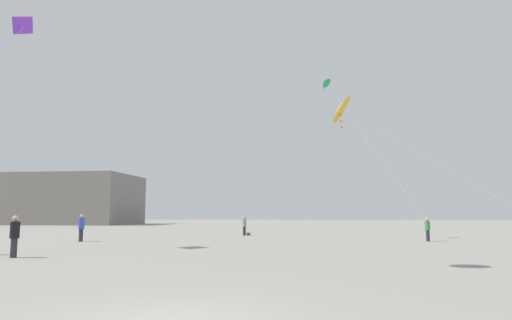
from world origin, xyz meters
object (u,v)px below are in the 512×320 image
Objects in this scene: building_left_hall at (75,200)px; handbag_beside_flyer at (248,234)px; kite_violet_delta at (21,28)px; person_in_green at (428,228)px; kite_amber_diamond at (341,109)px; person_in_blue at (81,227)px; kite_emerald_diamond at (328,86)px; person_in_black at (15,234)px; person_in_grey at (244,225)px.

handbag_beside_flyer is (35.80, -41.62, -4.41)m from building_left_hall.
kite_violet_delta is 0.53× the size of building_left_hall.
person_in_green reaches higher than handbag_beside_flyer.
person_in_green is 28.33m from kite_violet_delta.
building_left_hall is at bearing 122.46° from kite_amber_diamond.
person_in_green is 14.97m from handbag_beside_flyer.
person_in_blue is 0.16× the size of kite_emerald_diamond.
person_in_black is at bearing 148.00° from person_in_blue.
handbag_beside_flyer is at bearing 153.15° from kite_emerald_diamond.
person_in_grey is at bearing -49.65° from building_left_hall.
kite_violet_delta reaches higher than person_in_black.
kite_emerald_diamond reaches higher than person_in_blue.
person_in_blue is 5.70× the size of handbag_beside_flyer.
person_in_grey is 54.87m from building_left_hall.
person_in_black is at bearing -66.09° from building_left_hall.
kite_emerald_diamond is 0.99× the size of kite_violet_delta.
kite_emerald_diamond is at bearing -46.63° from building_left_hall.
person_in_grey is 15.20m from person_in_green.
kite_violet_delta is 19.86m from kite_amber_diamond.
kite_violet_delta is at bearing -67.22° from building_left_hall.
kite_amber_diamond is (-1.53, -19.47, -6.61)m from kite_emerald_diamond.
person_in_grey is 21.87m from person_in_black.
person_in_black reaches higher than person_in_green.
person_in_grey is 13.79m from person_in_blue.
person_in_blue is at bearing -138.42° from handbag_beside_flyer.
person_in_green is 0.07× the size of building_left_hall.
person_in_green is (23.40, 1.71, -0.12)m from person_in_blue.
person_in_black is 22.11m from handbag_beside_flyer.
kite_amber_diamond is (13.49, -2.40, 4.63)m from person_in_black.
kite_emerald_diamond is at bearing 67.82° from person_in_grey.
kite_violet_delta is (-1.28, -6.04, 11.45)m from person_in_blue.
kite_violet_delta reaches higher than person_in_green.
person_in_blue is at bearing -139.16° from person_in_black.
building_left_hall is at bearing -126.95° from person_in_black.
kite_violet_delta is 23.02m from handbag_beside_flyer.
person_in_grey is at bearing -164.05° from handbag_beside_flyer.
kite_emerald_diamond is at bearing -114.74° from person_in_blue.
person_in_green is (21.09, 12.83, -0.09)m from person_in_black.
kite_emerald_diamond is 20.62m from kite_amber_diamond.
person_in_grey is 13.75m from kite_emerald_diamond.
person_in_grey reaches higher than person_in_green.
person_in_grey is 1.05× the size of person_in_green.
person_in_blue is 1.03× the size of person_in_black.
kite_amber_diamond reaches higher than person_in_blue.
person_in_blue reaches higher than person_in_black.
kite_amber_diamond reaches higher than person_in_grey.
kite_emerald_diamond is (15.02, 17.07, 11.25)m from person_in_black.
kite_emerald_diamond is (17.32, 5.95, 11.21)m from person_in_blue.
kite_amber_diamond is at bearing 16.63° from person_in_grey.
person_in_black is 0.15× the size of kite_violet_delta.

